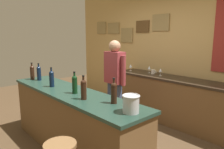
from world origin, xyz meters
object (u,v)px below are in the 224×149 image
wine_bottle_a (32,72)px  wine_glass_a (131,66)px  wine_bottle_f (114,92)px  wine_glass_c (161,70)px  wine_bottle_b (39,73)px  bartender (115,79)px  ice_bucket (131,103)px  wine_glass_b (149,68)px  wine_bottle_d (75,84)px  wine_bottle_e (84,89)px  wine_bottle_c (52,78)px  coffee_mug (153,72)px

wine_bottle_a → wine_glass_a: bearing=77.5°
wine_bottle_f → wine_glass_c: (-0.71, 1.93, -0.05)m
wine_bottle_b → wine_glass_a: size_ratio=1.97×
bartender → ice_bucket: 1.67m
wine_glass_b → wine_glass_c: (0.36, -0.09, 0.00)m
wine_bottle_d → ice_bucket: size_ratio=1.63×
wine_bottle_e → wine_glass_a: 2.39m
bartender → wine_bottle_c: bearing=-103.0°
ice_bucket → wine_bottle_e: bearing=-172.2°
wine_bottle_a → wine_glass_a: wine_bottle_a is taller
wine_bottle_d → wine_glass_b: bearing=100.6°
ice_bucket → coffee_mug: (-1.27, 2.04, -0.07)m
bartender → wine_glass_c: bartender is taller
wine_bottle_b → coffee_mug: bearing=66.3°
wine_bottle_e → wine_glass_a: size_ratio=1.97×
wine_bottle_a → ice_bucket: 2.33m
wine_bottle_d → coffee_mug: (-0.25, 2.08, -0.11)m
wine_bottle_e → wine_bottle_b: bearing=177.4°
wine_bottle_a → coffee_mug: (1.06, 2.14, -0.11)m
wine_bottle_a → wine_bottle_b: (0.15, 0.06, 0.00)m
wine_bottle_e → wine_glass_c: (-0.35, 2.10, -0.05)m
wine_bottle_c → wine_glass_b: wine_bottle_c is taller
wine_bottle_b → ice_bucket: (2.18, 0.03, -0.04)m
wine_glass_a → wine_glass_b: (0.45, 0.10, 0.00)m
wine_bottle_c → wine_glass_b: 2.19m
wine_bottle_f → bartender: bearing=136.9°
coffee_mug → wine_bottle_e: bearing=-75.3°
wine_bottle_b → wine_bottle_e: bearing=-2.6°
wine_bottle_a → wine_glass_c: bearing=58.7°
wine_bottle_c → wine_bottle_d: size_ratio=1.00×
wine_glass_a → wine_glass_c: same height
wine_bottle_b → wine_glass_b: (0.76, 2.13, -0.05)m
bartender → wine_bottle_d: (0.31, -1.03, 0.12)m
bartender → wine_glass_a: bartender is taller
wine_bottle_d → wine_glass_a: (-0.85, 2.02, -0.05)m
wine_glass_b → bartender: bearing=-85.7°
wine_bottle_b → ice_bucket: 2.18m
wine_glass_a → coffee_mug: (0.60, 0.05, -0.06)m
wine_bottle_e → wine_glass_a: bearing=119.0°
wine_bottle_f → wine_glass_a: (-1.53, 1.92, -0.05)m
wine_bottle_e → coffee_mug: 2.22m
wine_glass_a → wine_glass_c: size_ratio=1.00×
bartender → wine_bottle_f: (0.99, -0.93, 0.12)m
wine_bottle_f → coffee_mug: size_ratio=2.45×
wine_bottle_e → ice_bucket: 0.72m
wine_bottle_d → wine_bottle_b: bearing=-179.9°
wine_bottle_b → coffee_mug: (0.91, 2.08, -0.11)m
wine_bottle_f → wine_glass_b: size_ratio=1.97×
wine_glass_b → wine_glass_c: 0.37m
bartender → wine_glass_a: (-0.54, 0.99, 0.07)m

